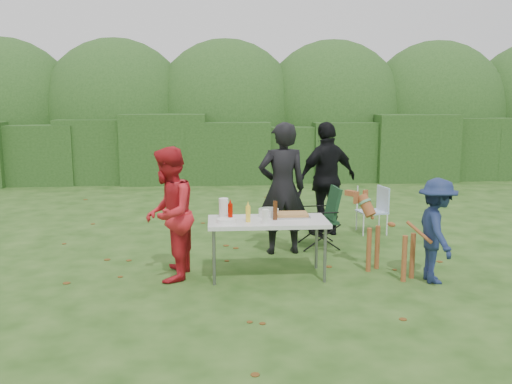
{
  "coord_description": "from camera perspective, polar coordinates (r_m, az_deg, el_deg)",
  "views": [
    {
      "loc": [
        -0.36,
        -6.72,
        2.25
      ],
      "look_at": [
        0.19,
        0.45,
        1.0
      ],
      "focal_mm": 38.0,
      "sensor_mm": 36.0,
      "label": 1
    }
  ],
  "objects": [
    {
      "name": "camping_chair",
      "position": [
        8.3,
        6.66,
        -2.62
      ],
      "size": [
        0.62,
        0.62,
        0.94
      ],
      "primitive_type": null,
      "rotation": [
        0.0,
        0.0,
        3.2
      ],
      "color": "#193C23",
      "rests_on": "ground"
    },
    {
      "name": "mustard_bottle",
      "position": [
        6.68,
        -0.84,
        -2.32
      ],
      "size": [
        0.06,
        0.06,
        0.2
      ],
      "primitive_type": "cylinder",
      "color": "yellow",
      "rests_on": "folding_table"
    },
    {
      "name": "pasta_bowl",
      "position": [
        7.01,
        1.34,
        -2.17
      ],
      "size": [
        0.26,
        0.26,
        0.1
      ],
      "primitive_type": "cylinder",
      "color": "silver",
      "rests_on": "folding_table"
    },
    {
      "name": "folding_table",
      "position": [
        6.83,
        1.25,
        -3.38
      ],
      "size": [
        1.5,
        0.7,
        0.74
      ],
      "color": "silver",
      "rests_on": "ground"
    },
    {
      "name": "ketchup_bottle",
      "position": [
        6.73,
        -2.73,
        -2.16
      ],
      "size": [
        0.06,
        0.06,
        0.22
      ],
      "primitive_type": "cylinder",
      "color": "#A40C00",
      "rests_on": "folding_table"
    },
    {
      "name": "lawn_chair",
      "position": [
        9.32,
        12.1,
        -1.84
      ],
      "size": [
        0.54,
        0.54,
        0.79
      ],
      "primitive_type": null,
      "rotation": [
        0.0,
        0.0,
        3.31
      ],
      "color": "#6093CE",
      "rests_on": "ground"
    },
    {
      "name": "plate_stack",
      "position": [
        6.66,
        -3.14,
        -3.02
      ],
      "size": [
        0.24,
        0.24,
        0.05
      ],
      "primitive_type": "cylinder",
      "color": "white",
      "rests_on": "folding_table"
    },
    {
      "name": "shrub_backdrop",
      "position": [
        16.33,
        -3.15,
        7.54
      ],
      "size": [
        20.0,
        2.6,
        3.2
      ],
      "primitive_type": "ellipsoid",
      "color": "#3D6628",
      "rests_on": "ground"
    },
    {
      "name": "food_tray",
      "position": [
        6.98,
        3.78,
        -2.56
      ],
      "size": [
        0.45,
        0.3,
        0.02
      ],
      "primitive_type": "cube",
      "color": "#B7B7BA",
      "rests_on": "folding_table"
    },
    {
      "name": "hedge_row",
      "position": [
        14.79,
        -2.98,
        4.4
      ],
      "size": [
        22.0,
        1.4,
        1.7
      ],
      "primitive_type": "cube",
      "color": "#23471C",
      "rests_on": "ground"
    },
    {
      "name": "person_black_puffy",
      "position": [
        8.96,
        7.48,
        1.36
      ],
      "size": [
        1.19,
        0.87,
        1.88
      ],
      "primitive_type": "imported",
      "rotation": [
        0.0,
        0.0,
        3.57
      ],
      "color": "black",
      "rests_on": "ground"
    },
    {
      "name": "paper_towel_roll",
      "position": [
        6.88,
        -3.42,
        -1.73
      ],
      "size": [
        0.12,
        0.12,
        0.26
      ],
      "primitive_type": "cylinder",
      "color": "white",
      "rests_on": "folding_table"
    },
    {
      "name": "person_cook",
      "position": [
        7.84,
        2.78,
        0.36
      ],
      "size": [
        0.74,
        0.52,
        1.92
      ],
      "primitive_type": "imported",
      "rotation": [
        0.0,
        0.0,
        3.24
      ],
      "color": "black",
      "rests_on": "ground"
    },
    {
      "name": "person_red_jacket",
      "position": [
        6.79,
        -9.18,
        -2.31
      ],
      "size": [
        0.72,
        0.88,
        1.67
      ],
      "primitive_type": "imported",
      "rotation": [
        0.0,
        0.0,
        -1.68
      ],
      "color": "red",
      "rests_on": "ground"
    },
    {
      "name": "child",
      "position": [
        7.0,
        18.46,
        -3.88
      ],
      "size": [
        0.55,
        0.88,
        1.3
      ],
      "primitive_type": "imported",
      "rotation": [
        0.0,
        0.0,
        1.48
      ],
      "color": "#19264D",
      "rests_on": "ground"
    },
    {
      "name": "focaccia_bread",
      "position": [
        6.98,
        3.78,
        -2.33
      ],
      "size": [
        0.4,
        0.26,
        0.04
      ],
      "primitive_type": "cube",
      "color": "#BB8548",
      "rests_on": "food_tray"
    },
    {
      "name": "beer_bottle",
      "position": [
        6.79,
        2.03,
        -1.95
      ],
      "size": [
        0.06,
        0.06,
        0.24
      ],
      "primitive_type": "cylinder",
      "color": "#47230F",
      "rests_on": "folding_table"
    },
    {
      "name": "dog",
      "position": [
        7.14,
        14.02,
        -4.58
      ],
      "size": [
        0.99,
        1.1,
        1.01
      ],
      "primitive_type": null,
      "rotation": [
        0.0,
        0.0,
        2.23
      ],
      "color": "brown",
      "rests_on": "ground"
    },
    {
      "name": "cup_stack",
      "position": [
        6.57,
        1.0,
        -2.61
      ],
      "size": [
        0.08,
        0.08,
        0.18
      ],
      "primitive_type": "cylinder",
      "color": "white",
      "rests_on": "folding_table"
    },
    {
      "name": "ground",
      "position": [
        7.09,
        -1.27,
        -8.63
      ],
      "size": [
        80.0,
        80.0,
        0.0
      ],
      "primitive_type": "plane",
      "color": "#1E4211"
    }
  ]
}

